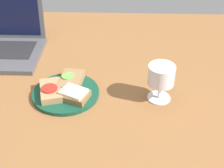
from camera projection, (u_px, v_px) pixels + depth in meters
wooden_table at (86, 104)px, 100.76cm from camera, size 140.00×140.00×3.00cm
plate at (66, 93)px, 101.92cm from camera, size 21.79×21.79×1.28cm
sandwich_with_cheese at (74, 94)px, 97.98cm from camera, size 10.94×9.61×3.01cm
sandwich_with_cucumber at (71, 80)px, 104.34cm from camera, size 8.56×11.99×2.96cm
sandwich_with_tomato at (51, 90)px, 99.96cm from camera, size 9.48×12.91×2.88cm
wine_glass at (161, 77)px, 95.84cm from camera, size 8.35×8.35×12.29cm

